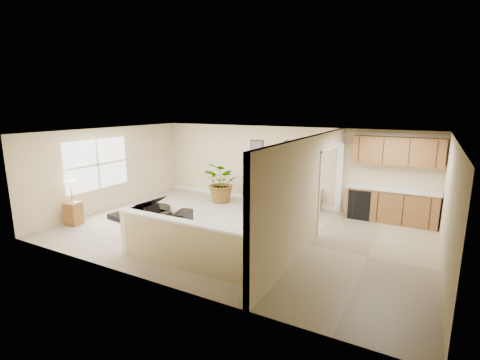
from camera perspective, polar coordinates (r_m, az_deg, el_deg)
The scene contains 20 objects.
floor at distance 8.95m, azimuth -0.27°, elevation -8.46°, with size 9.00×9.00×0.00m, color tan.
back_wall at distance 11.25m, azimuth 7.15°, elevation 2.33°, with size 9.00×0.04×2.50m, color beige.
front_wall at distance 6.23m, azimuth -13.87°, elevation -5.95°, with size 9.00×0.04×2.50m, color beige.
left_wall at distance 11.43m, azimuth -20.44°, elevation 1.80°, with size 0.04×6.00×2.50m, color beige.
right_wall at distance 7.58m, azimuth 31.10°, elevation -4.15°, with size 0.04×6.00×2.50m, color beige.
ceiling at distance 8.40m, azimuth -0.29°, elevation 7.72°, with size 9.00×6.00×0.04m, color silver.
kitchen_vinyl at distance 8.02m, azimuth 20.27°, elevation -11.73°, with size 2.70×6.00×0.01m, color tan.
interior_partition at distance 8.14m, azimuth 11.76°, elevation -1.83°, with size 0.18×5.99×2.50m.
pony_half_wall at distance 6.93m, azimuth -9.13°, elevation -10.31°, with size 3.42×0.22×1.00m.
left_window at distance 11.07m, azimuth -22.41°, elevation 2.39°, with size 0.05×2.15×1.45m, color white.
wall_art_left at distance 11.53m, azimuth 2.76°, elevation 5.16°, with size 0.48×0.04×0.58m.
wall_mirror at distance 11.04m, azimuth 8.62°, elevation 4.98°, with size 0.55×0.04×0.55m.
kitchen_cabinets at distance 10.35m, azimuth 23.17°, elevation -1.58°, with size 2.36×0.65×2.33m.
piano at distance 10.34m, azimuth -15.86°, elevation -2.88°, with size 1.72×1.78×1.32m.
piano_bench at distance 9.26m, azimuth -9.39°, elevation -6.46°, with size 0.33×0.66×0.44m, color black.
loveseat at distance 10.99m, azimuth 9.16°, elevation -2.97°, with size 1.53×0.96×0.83m.
accent_table at distance 11.41m, azimuth 2.76°, elevation -1.68°, with size 0.46×0.46×0.67m.
palm_plant at distance 11.43m, azimuth -2.90°, elevation -0.48°, with size 1.47×1.37×1.34m.
small_plant at distance 10.26m, azimuth 10.85°, elevation -4.57°, with size 0.37×0.37×0.56m.
lamp_stand at distance 10.32m, azimuth -25.74°, elevation -3.87°, with size 0.41×0.41×1.22m.
Camera 1 is at (4.06, -7.32, 3.14)m, focal length 26.00 mm.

